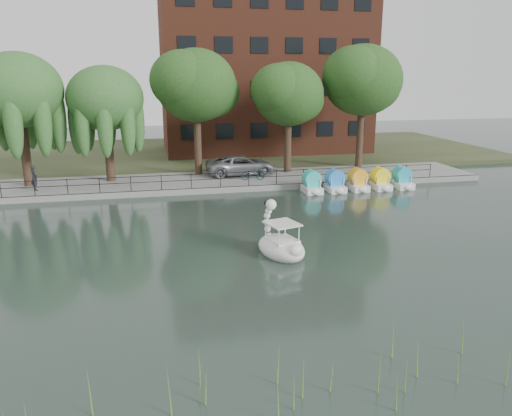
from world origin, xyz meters
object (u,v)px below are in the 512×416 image
object	(u,v)px
minivan	(241,164)
pedestrian	(34,176)
swan_boat	(281,243)
bicycle	(253,173)

from	to	relation	value
minivan	pedestrian	xyz separation A→B (m)	(-14.47, -2.29, 0.13)
pedestrian	swan_boat	xyz separation A→B (m)	(13.15, -14.23, -0.86)
bicycle	swan_boat	bearing A→B (deg)	-178.22
bicycle	pedestrian	xyz separation A→B (m)	(-14.91, -0.24, 0.49)
bicycle	swan_boat	distance (m)	14.58
minivan	bicycle	size ratio (longest dim) A/B	3.61
minivan	bicycle	xyz separation A→B (m)	(0.44, -2.05, -0.36)
swan_boat	bicycle	bearing A→B (deg)	66.70
minivan	swan_boat	distance (m)	16.59
pedestrian	swan_boat	bearing A→B (deg)	-168.04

